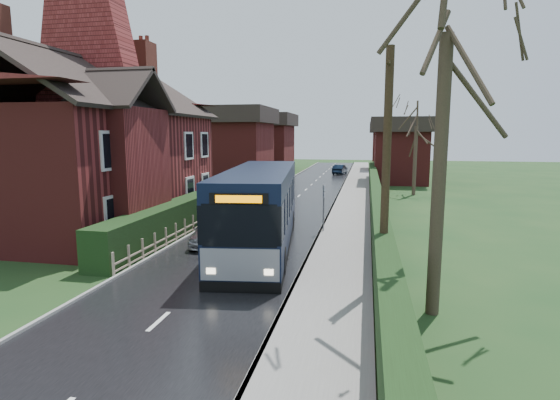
% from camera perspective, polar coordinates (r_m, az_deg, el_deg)
% --- Properties ---
extents(ground, '(140.00, 140.00, 0.00)m').
position_cam_1_polar(ground, '(17.47, -6.64, -7.61)').
color(ground, '#2C461E').
rests_on(ground, ground).
extents(road, '(6.00, 100.00, 0.02)m').
position_cam_1_polar(road, '(26.91, -0.11, -1.80)').
color(road, black).
rests_on(road, ground).
extents(pavement, '(2.50, 100.00, 0.14)m').
position_cam_1_polar(pavement, '(26.41, 8.97, -1.98)').
color(pavement, slate).
rests_on(pavement, ground).
extents(kerb_right, '(0.12, 100.00, 0.14)m').
position_cam_1_polar(kerb_right, '(26.48, 6.37, -1.90)').
color(kerb_right, gray).
rests_on(kerb_right, ground).
extents(kerb_left, '(0.12, 100.00, 0.10)m').
position_cam_1_polar(kerb_left, '(27.65, -6.32, -1.49)').
color(kerb_left, gray).
rests_on(kerb_left, ground).
extents(front_hedge, '(1.20, 16.00, 1.60)m').
position_cam_1_polar(front_hedge, '(23.20, -12.08, -1.68)').
color(front_hedge, black).
rests_on(front_hedge, ground).
extents(picket_fence, '(0.10, 16.00, 0.90)m').
position_cam_1_polar(picket_fence, '(22.98, -10.33, -2.62)').
color(picket_fence, gray).
rests_on(picket_fence, ground).
extents(right_wall_hedge, '(0.60, 50.00, 1.80)m').
position_cam_1_polar(right_wall_hedge, '(26.24, 12.40, -0.03)').
color(right_wall_hedge, maroon).
rests_on(right_wall_hedge, ground).
extents(brick_house, '(9.30, 14.60, 10.30)m').
position_cam_1_polar(brick_house, '(24.99, -22.86, 6.81)').
color(brick_house, maroon).
rests_on(brick_house, ground).
extents(bus, '(3.95, 11.44, 3.40)m').
position_cam_1_polar(bus, '(18.65, -2.59, -1.21)').
color(bus, black).
rests_on(bus, ground).
extents(car_silver, '(1.94, 3.77, 1.23)m').
position_cam_1_polar(car_silver, '(19.75, -8.92, -3.93)').
color(car_silver, '#B9B8BE').
rests_on(car_silver, ground).
extents(car_green, '(3.93, 5.43, 1.46)m').
position_cam_1_polar(car_green, '(21.48, -7.47, -2.57)').
color(car_green, black).
rests_on(car_green, ground).
extents(car_distant, '(1.76, 3.73, 1.18)m').
position_cam_1_polar(car_distant, '(54.41, 7.84, 3.98)').
color(car_distant, black).
rests_on(car_distant, ground).
extents(bus_stop_sign, '(0.15, 0.37, 2.47)m').
position_cam_1_polar(bus_stop_sign, '(21.42, 5.72, -0.14)').
color(bus_stop_sign, slate).
rests_on(bus_stop_sign, ground).
extents(telegraph_pole, '(0.26, 0.96, 7.44)m').
position_cam_1_polar(telegraph_pole, '(13.78, 13.69, 3.82)').
color(telegraph_pole, black).
rests_on(telegraph_pole, ground).
extents(tree_right_near, '(4.87, 4.87, 10.51)m').
position_cam_1_polar(tree_right_near, '(12.47, 21.11, 21.95)').
color(tree_right_near, '#352B1F').
rests_on(tree_right_near, ground).
extents(tree_right_far, '(4.09, 4.09, 7.90)m').
position_cam_1_polar(tree_right_far, '(36.63, 17.43, 9.81)').
color(tree_right_far, '#3E2E24').
rests_on(tree_right_far, ground).
extents(tree_house_side, '(4.63, 4.63, 10.52)m').
position_cam_1_polar(tree_house_side, '(34.64, -22.01, 12.93)').
color(tree_house_side, '#33281E').
rests_on(tree_house_side, ground).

